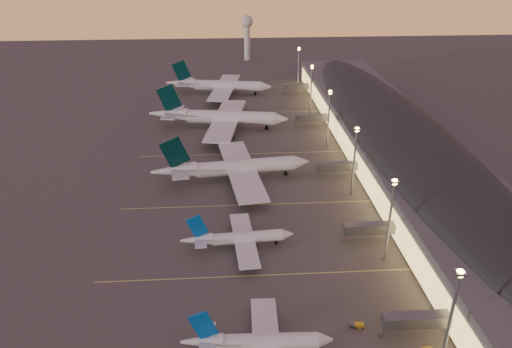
% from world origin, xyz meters
% --- Properties ---
extents(ground, '(700.00, 700.00, 0.00)m').
position_xyz_m(ground, '(0.00, 0.00, 0.00)').
color(ground, '#3C3937').
extents(airliner_narrow_south, '(33.77, 30.11, 12.09)m').
position_xyz_m(airliner_narrow_south, '(-2.96, -32.90, 3.12)').
color(airliner_narrow_south, silver).
rests_on(airliner_narrow_south, ground).
extents(airliner_narrow_north, '(33.68, 30.13, 12.03)m').
position_xyz_m(airliner_narrow_north, '(-5.87, 9.34, 3.11)').
color(airliner_narrow_north, silver).
rests_on(airliner_narrow_north, ground).
extents(airliner_wide_near, '(60.42, 55.46, 19.33)m').
position_xyz_m(airliner_wide_near, '(-6.30, 55.21, 4.98)').
color(airliner_wide_near, silver).
rests_on(airliner_wide_near, ground).
extents(airliner_wide_mid, '(67.20, 61.93, 21.54)m').
position_xyz_m(airliner_wide_mid, '(-11.57, 112.61, 5.55)').
color(airliner_wide_mid, silver).
rests_on(airliner_wide_mid, ground).
extents(airliner_wide_far, '(62.14, 57.29, 19.93)m').
position_xyz_m(airliner_wide_far, '(-11.39, 170.72, 5.13)').
color(airliner_wide_far, silver).
rests_on(airliner_wide_far, ground).
extents(terminal_building, '(56.35, 255.00, 17.46)m').
position_xyz_m(terminal_building, '(61.84, 72.47, 8.78)').
color(terminal_building, '#505055').
rests_on(terminal_building, ground).
extents(light_masts, '(2.20, 217.20, 25.90)m').
position_xyz_m(light_masts, '(36.00, 65.00, 17.55)').
color(light_masts, gray).
rests_on(light_masts, ground).
extents(radar_tower, '(9.00, 9.00, 32.50)m').
position_xyz_m(radar_tower, '(10.00, 260.00, 21.87)').
color(radar_tower, silver).
rests_on(radar_tower, ground).
extents(lane_markings, '(90.00, 180.36, 0.00)m').
position_xyz_m(lane_markings, '(0.00, 40.00, 0.01)').
color(lane_markings, '#D8C659').
rests_on(lane_markings, ground).
extents(baggage_tug_a, '(3.45, 1.71, 0.99)m').
position_xyz_m(baggage_tug_a, '(21.36, -26.44, 0.45)').
color(baggage_tug_a, gold).
rests_on(baggage_tug_a, ground).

